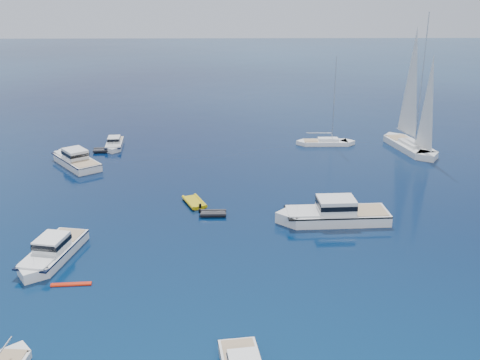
{
  "coord_description": "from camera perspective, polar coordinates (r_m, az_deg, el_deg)",
  "views": [
    {
      "loc": [
        0.41,
        -36.02,
        23.73
      ],
      "look_at": [
        1.35,
        23.54,
        2.2
      ],
      "focal_mm": 42.24,
      "sensor_mm": 36.0,
      "label": 1
    }
  ],
  "objects": [
    {
      "name": "motor_cruiser_horizon",
      "position": [
        85.46,
        -12.56,
        3.27
      ],
      "size": [
        3.03,
        7.69,
        1.97
      ],
      "primitive_type": null,
      "rotation": [
        0.0,
        0.0,
        3.24
      ],
      "color": "silver",
      "rests_on": "ground"
    },
    {
      "name": "ground",
      "position": [
        43.13,
        -1.34,
        -13.51
      ],
      "size": [
        400.0,
        400.0,
        0.0
      ],
      "primitive_type": "plane",
      "color": "navy",
      "rests_on": "ground"
    },
    {
      "name": "sailboat_sails_r",
      "position": [
        85.94,
        16.72,
        2.99
      ],
      "size": [
        6.29,
        14.11,
        20.1
      ],
      "primitive_type": null,
      "rotation": [
        0.0,
        0.0,
        3.35
      ],
      "color": "silver",
      "rests_on": "ground"
    },
    {
      "name": "tender_yellow",
      "position": [
        62.75,
        -4.63,
        -2.42
      ],
      "size": [
        3.45,
        4.46,
        0.95
      ],
      "primitive_type": null,
      "rotation": [
        0.0,
        0.0,
        0.38
      ],
      "color": "#C0A70B",
      "rests_on": "ground"
    },
    {
      "name": "tender_grey_far",
      "position": [
        83.52,
        -13.44,
        2.81
      ],
      "size": [
        3.76,
        2.38,
        0.95
      ],
      "primitive_type": null,
      "rotation": [
        0.0,
        0.0,
        1.69
      ],
      "color": "black",
      "rests_on": "ground"
    },
    {
      "name": "motor_cruiser_centre",
      "position": [
        58.95,
        9.34,
        -4.15
      ],
      "size": [
        12.63,
        4.42,
        3.27
      ],
      "primitive_type": null,
      "rotation": [
        0.0,
        0.0,
        1.62
      ],
      "color": "silver",
      "rests_on": "ground"
    },
    {
      "name": "sailboat_centre",
      "position": [
        85.67,
        8.62,
        3.56
      ],
      "size": [
        9.24,
        2.45,
        13.56
      ],
      "primitive_type": null,
      "rotation": [
        0.0,
        0.0,
        4.71
      ],
      "color": "white",
      "rests_on": "ground"
    },
    {
      "name": "kayak_orange",
      "position": [
        48.86,
        -16.66,
        -10.11
      ],
      "size": [
        3.3,
        0.79,
        0.3
      ],
      "primitive_type": null,
      "rotation": [
        0.0,
        0.0,
        1.64
      ],
      "color": "red",
      "rests_on": "ground"
    },
    {
      "name": "motor_cruiser_far_l",
      "position": [
        78.66,
        -16.26,
        1.49
      ],
      "size": [
        9.16,
        10.58,
        2.83
      ],
      "primitive_type": null,
      "rotation": [
        0.0,
        0.0,
        0.65
      ],
      "color": "silver",
      "rests_on": "ground"
    },
    {
      "name": "motor_cruiser_left",
      "position": [
        53.54,
        -18.4,
        -7.54
      ],
      "size": [
        4.86,
        10.35,
        2.61
      ],
      "primitive_type": null,
      "rotation": [
        0.0,
        0.0,
        2.95
      ],
      "color": "white",
      "rests_on": "ground"
    },
    {
      "name": "tender_grey_near",
      "position": [
        59.66,
        -2.71,
        -3.59
      ],
      "size": [
        2.89,
        1.68,
        0.95
      ],
      "primitive_type": null,
      "rotation": [
        0.0,
        0.0,
        4.72
      ],
      "color": "black",
      "rests_on": "ground"
    }
  ]
}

